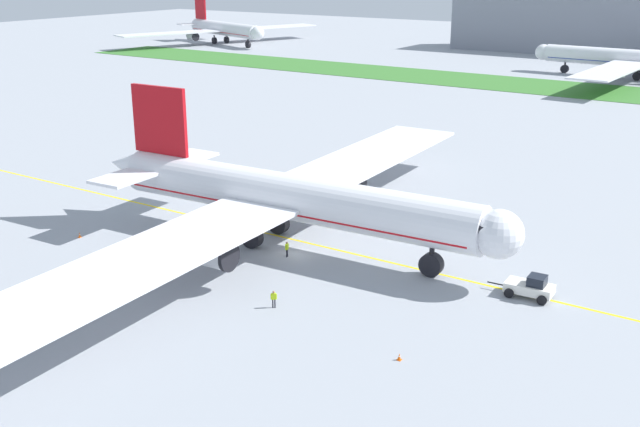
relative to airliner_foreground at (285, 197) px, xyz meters
The scene contains 13 objects.
ground_plane 6.25m from the airliner_foreground, 40.87° to the right, with size 600.00×600.00×0.00m, color #9399A0.
apron_taxi_line 6.12m from the airliner_foreground, 34.68° to the left, with size 280.00×0.36×0.01m, color yellow.
grass_median_strip 121.77m from the airliner_foreground, 88.86° to the left, with size 320.00×24.00×0.10m, color #38722D.
airliner_foreground is the anchor object (origin of this frame).
pushback_tug 27.05m from the airliner_foreground, ahead, with size 6.14×2.75×2.19m.
ground_crew_wingwalker_port 5.69m from the airliner_foreground, 52.20° to the right, with size 0.35×0.57×1.68m.
ground_crew_marshaller_front 16.44m from the airliner_foreground, 57.92° to the right, with size 0.48×0.45×1.61m.
traffic_cone_near_nose 23.73m from the airliner_foreground, 151.93° to the right, with size 0.36×0.36×0.58m.
traffic_cone_port_wing 27.51m from the airliner_foreground, 35.17° to the right, with size 0.36×0.36×0.58m.
traffic_cone_starboard_wing 24.72m from the airliner_foreground, 125.70° to the right, with size 0.36×0.36×0.58m.
parked_airliner_far_left 208.76m from the airliner_foreground, 132.14° to the left, with size 47.94×77.97×15.70m.
parked_airliner_far_centre 147.80m from the airliner_foreground, 88.83° to the left, with size 50.62×81.56×14.72m.
terminal_building 196.40m from the airliner_foreground, 91.90° to the left, with size 116.62×20.00×18.00m, color gray.
Camera 1 is at (43.45, -60.50, 29.43)m, focal length 42.85 mm.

